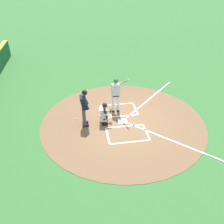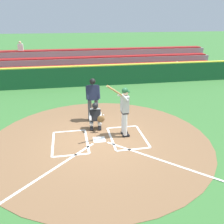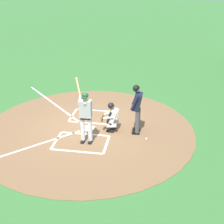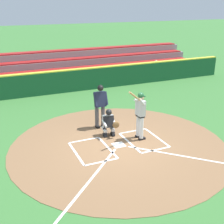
{
  "view_description": "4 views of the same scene",
  "coord_description": "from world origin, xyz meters",
  "px_view_note": "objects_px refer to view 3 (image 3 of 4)",
  "views": [
    {
      "loc": [
        9.52,
        -2.07,
        6.68
      ],
      "look_at": [
        0.6,
        -0.63,
        0.97
      ],
      "focal_mm": 38.3,
      "sensor_mm": 36.0,
      "label": 1
    },
    {
      "loc": [
        0.99,
        7.85,
        4.22
      ],
      "look_at": [
        -0.42,
        0.28,
        1.17
      ],
      "focal_mm": 39.16,
      "sensor_mm": 36.0,
      "label": 2
    },
    {
      "loc": [
        -9.83,
        -2.51,
        5.41
      ],
      "look_at": [
        -0.58,
        -1.02,
        1.04
      ],
      "focal_mm": 48.21,
      "sensor_mm": 36.0,
      "label": 3
    },
    {
      "loc": [
        4.23,
        8.99,
        5.04
      ],
      "look_at": [
        -0.16,
        -0.98,
        0.96
      ],
      "focal_mm": 47.89,
      "sensor_mm": 36.0,
      "label": 4
    }
  ],
  "objects_px": {
    "batter": "(85,114)",
    "catcher": "(111,116)",
    "plate_umpire": "(137,106)",
    "baseball": "(146,139)"
  },
  "relations": [
    {
      "from": "plate_umpire",
      "to": "baseball",
      "type": "distance_m",
      "value": 1.22
    },
    {
      "from": "batter",
      "to": "catcher",
      "type": "height_order",
      "value": "batter"
    },
    {
      "from": "plate_umpire",
      "to": "baseball",
      "type": "height_order",
      "value": "plate_umpire"
    },
    {
      "from": "batter",
      "to": "plate_umpire",
      "type": "bearing_deg",
      "value": -59.85
    },
    {
      "from": "plate_umpire",
      "to": "baseball",
      "type": "bearing_deg",
      "value": -140.36
    },
    {
      "from": "batter",
      "to": "catcher",
      "type": "bearing_deg",
      "value": -36.58
    },
    {
      "from": "catcher",
      "to": "plate_umpire",
      "type": "distance_m",
      "value": 1.05
    },
    {
      "from": "batter",
      "to": "catcher",
      "type": "xyz_separation_m",
      "value": [
        0.97,
        -0.72,
        -0.51
      ]
    },
    {
      "from": "baseball",
      "to": "batter",
      "type": "bearing_deg",
      "value": 102.8
    },
    {
      "from": "batter",
      "to": "plate_umpire",
      "type": "height_order",
      "value": "batter"
    }
  ]
}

